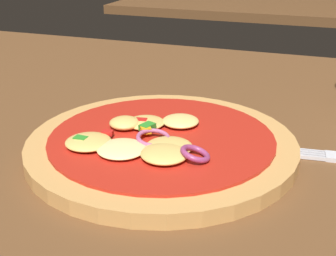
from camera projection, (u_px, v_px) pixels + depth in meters
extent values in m
cube|color=brown|center=(150.00, 158.00, 0.52)|extent=(1.33, 0.98, 0.03)
cylinder|color=tan|center=(162.00, 145.00, 0.50)|extent=(0.29, 0.29, 0.02)
cylinder|color=red|center=(162.00, 137.00, 0.49)|extent=(0.24, 0.24, 0.00)
ellipsoid|color=#E5BC60|center=(164.00, 154.00, 0.44)|extent=(0.05, 0.05, 0.01)
ellipsoid|color=#E5BC60|center=(169.00, 146.00, 0.46)|extent=(0.05, 0.05, 0.01)
ellipsoid|color=#E5BC60|center=(124.00, 123.00, 0.51)|extent=(0.03, 0.03, 0.01)
ellipsoid|color=#E5BC60|center=(146.00, 122.00, 0.52)|extent=(0.04, 0.04, 0.01)
ellipsoid|color=#F4DB8E|center=(121.00, 149.00, 0.45)|extent=(0.05, 0.05, 0.01)
ellipsoid|color=#E5BC60|center=(88.00, 142.00, 0.47)|extent=(0.05, 0.05, 0.01)
ellipsoid|color=#EFCC72|center=(181.00, 121.00, 0.52)|extent=(0.04, 0.04, 0.01)
torus|color=#93386B|center=(195.00, 154.00, 0.44)|extent=(0.04, 0.04, 0.01)
torus|color=#B25984|center=(153.00, 138.00, 0.47)|extent=(0.05, 0.05, 0.01)
cube|color=#2D8C28|center=(150.00, 127.00, 0.49)|extent=(0.02, 0.02, 0.01)
cube|color=red|center=(108.00, 133.00, 0.49)|extent=(0.01, 0.01, 0.00)
cube|color=red|center=(141.00, 121.00, 0.52)|extent=(0.01, 0.01, 0.01)
cube|color=#2D8C28|center=(81.00, 139.00, 0.47)|extent=(0.01, 0.01, 0.01)
cube|color=orange|center=(148.00, 129.00, 0.49)|extent=(0.02, 0.02, 0.01)
cube|color=silver|center=(334.00, 157.00, 0.48)|extent=(0.02, 0.02, 0.01)
cube|color=silver|center=(308.00, 151.00, 0.50)|extent=(0.04, 0.01, 0.00)
cube|color=silver|center=(308.00, 153.00, 0.49)|extent=(0.04, 0.01, 0.00)
cube|color=silver|center=(308.00, 155.00, 0.49)|extent=(0.04, 0.01, 0.00)
cube|color=silver|center=(308.00, 158.00, 0.48)|extent=(0.04, 0.01, 0.00)
cube|color=brown|center=(239.00, 5.00, 1.64)|extent=(0.81, 0.53, 0.03)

